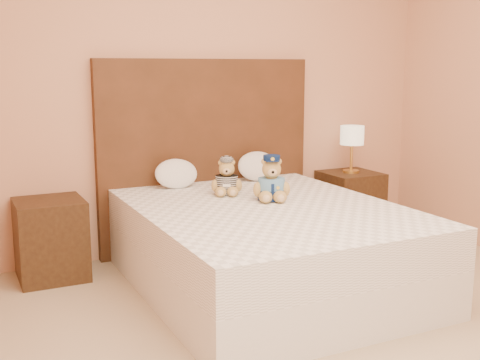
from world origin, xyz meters
The scene contains 9 objects.
bed centered at (0.00, 1.20, 0.28)m, with size 1.60×2.00×0.55m.
headboard centered at (0.00, 2.21, 0.75)m, with size 1.75×0.08×1.50m, color #502B18.
nightstand_left centered at (-1.25, 2.00, 0.28)m, with size 0.45×0.45×0.55m, color #3D2813.
nightstand_right centered at (1.25, 2.00, 0.28)m, with size 0.45×0.45×0.55m, color #3D2813.
lamp centered at (1.25, 2.00, 0.85)m, with size 0.20×0.20×0.40m.
teddy_police centered at (0.11, 1.34, 0.70)m, with size 0.26×0.25×0.30m, color #A88141, non-canonical shape.
teddy_prisoner centered at (-0.09, 1.64, 0.68)m, with size 0.23×0.22×0.26m, color #A88141, non-canonical shape.
pillow_left centered at (-0.32, 2.03, 0.67)m, with size 0.33×0.21×0.23m, color white.
pillow_right centered at (0.37, 2.03, 0.67)m, with size 0.35×0.23×0.25m, color white.
Camera 1 is at (-1.82, -2.14, 1.44)m, focal length 45.00 mm.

